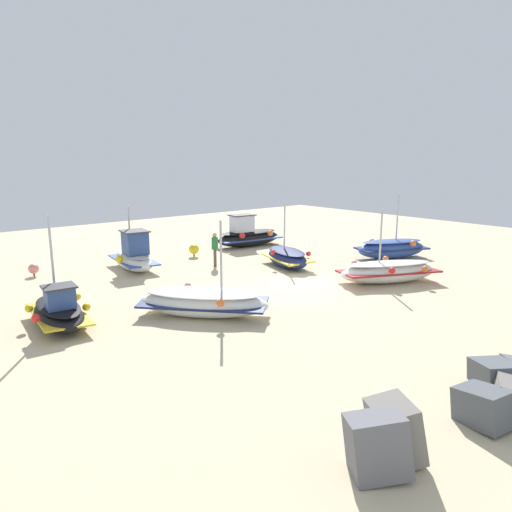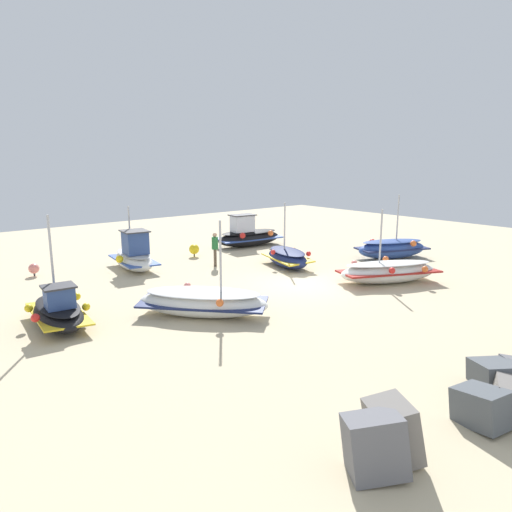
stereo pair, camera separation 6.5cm
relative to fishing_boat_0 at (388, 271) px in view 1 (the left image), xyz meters
name	(u,v)px [view 1 (the left image)]	position (x,y,z in m)	size (l,w,h in m)	color
ground_plane	(304,284)	(3.05, -2.15, -0.51)	(48.07, 48.07, 0.00)	beige
fishing_boat_0	(388,271)	(0.00, 0.00, 0.00)	(4.76, 3.44, 3.28)	white
fishing_boat_1	(248,236)	(-0.62, -10.54, 0.14)	(4.43, 2.20, 2.03)	black
fishing_boat_2	(134,256)	(7.48, -9.36, 0.15)	(2.23, 3.72, 3.07)	white
fishing_boat_3	(392,248)	(-4.41, -2.83, 0.05)	(4.24, 2.92, 3.44)	#2D4C9E
fishing_boat_4	(203,302)	(8.64, -1.53, -0.02)	(4.20, 4.44, 3.40)	white
fishing_boat_5	(59,312)	(12.79, -3.72, -0.04)	(2.05, 3.50, 3.64)	black
fishing_boat_6	(287,257)	(1.32, -5.02, -0.03)	(2.28, 3.57, 3.24)	navy
person_walking	(215,247)	(4.04, -7.41, 0.48)	(0.32, 0.32, 1.71)	brown
mooring_buoy_0	(194,249)	(3.63, -10.02, -0.09)	(0.56, 0.56, 0.70)	#3F3F42
mooring_buoy_1	(34,269)	(11.63, -11.10, -0.15)	(0.47, 0.47, 0.60)	#3F3F42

